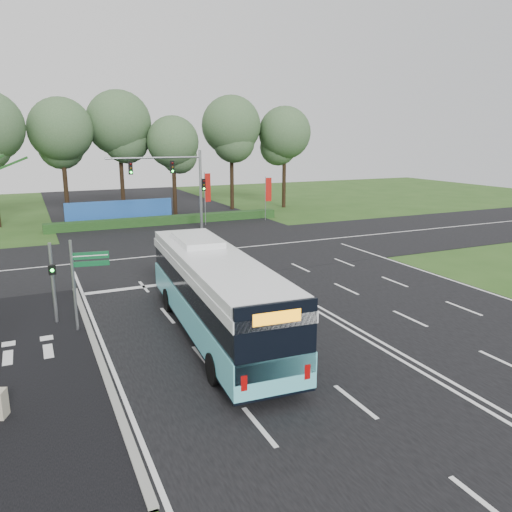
{
  "coord_description": "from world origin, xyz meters",
  "views": [
    {
      "loc": [
        -11.98,
        -21.47,
        8.05
      ],
      "look_at": [
        -1.17,
        2.0,
        1.9
      ],
      "focal_mm": 35.0,
      "sensor_mm": 36.0,
      "label": 1
    }
  ],
  "objects": [
    {
      "name": "road_cross",
      "position": [
        0.0,
        12.0,
        0.03
      ],
      "size": [
        120.0,
        14.0,
        0.05
      ],
      "primitive_type": "cube",
      "color": "black",
      "rests_on": "ground"
    },
    {
      "name": "banner_flag_mid",
      "position": [
        3.3,
        22.6,
        3.2
      ],
      "size": [
        0.69,
        0.3,
        4.93
      ],
      "rotation": [
        0.0,
        0.0,
        0.36
      ],
      "color": "gray",
      "rests_on": "ground"
    },
    {
      "name": "ground",
      "position": [
        0.0,
        0.0,
        0.0
      ],
      "size": [
        120.0,
        120.0,
        0.0
      ],
      "primitive_type": "plane",
      "color": "#2A4D19",
      "rests_on": "ground"
    },
    {
      "name": "city_bus",
      "position": [
        -5.36,
        -3.07,
        1.86
      ],
      "size": [
        3.53,
        13.01,
        3.69
      ],
      "rotation": [
        0.0,
        0.0,
        -0.07
      ],
      "color": "#60D2DE",
      "rests_on": "ground"
    },
    {
      "name": "kerb_strip",
      "position": [
        -10.1,
        -3.0,
        0.06
      ],
      "size": [
        0.25,
        18.0,
        0.12
      ],
      "primitive_type": "cube",
      "color": "gray",
      "rests_on": "ground"
    },
    {
      "name": "road_main",
      "position": [
        0.0,
        0.0,
        0.02
      ],
      "size": [
        20.0,
        120.0,
        0.04
      ],
      "primitive_type": "cube",
      "color": "black",
      "rests_on": "ground"
    },
    {
      "name": "blue_hoarding",
      "position": [
        -4.0,
        27.0,
        1.1
      ],
      "size": [
        10.0,
        0.3,
        2.2
      ],
      "primitive_type": "cube",
      "color": "#1E4FA3",
      "rests_on": "ground"
    },
    {
      "name": "bike_path",
      "position": [
        -12.5,
        -3.0,
        0.03
      ],
      "size": [
        5.0,
        18.0,
        0.06
      ],
      "primitive_type": "cube",
      "color": "black",
      "rests_on": "ground"
    },
    {
      "name": "eucalyptus_row",
      "position": [
        -1.96,
        31.25,
        8.77
      ],
      "size": [
        41.71,
        9.66,
        12.84
      ],
      "color": "black",
      "rests_on": "ground"
    },
    {
      "name": "traffic_light_gantry",
      "position": [
        0.21,
        20.5,
        4.66
      ],
      "size": [
        8.41,
        0.28,
        7.0
      ],
      "color": "gray",
      "rests_on": "ground"
    },
    {
      "name": "pedestrian_signal",
      "position": [
        -11.29,
        1.17,
        2.0
      ],
      "size": [
        0.31,
        0.43,
        3.65
      ],
      "rotation": [
        0.0,
        0.0,
        0.13
      ],
      "color": "gray",
      "rests_on": "ground"
    },
    {
      "name": "hedge",
      "position": [
        0.0,
        24.5,
        0.4
      ],
      "size": [
        22.0,
        1.2,
        0.8
      ],
      "primitive_type": "cube",
      "color": "#153814",
      "rests_on": "ground"
    },
    {
      "name": "banner_flag_right",
      "position": [
        9.62,
        22.67,
        2.82
      ],
      "size": [
        0.62,
        0.19,
        4.31
      ],
      "rotation": [
        0.0,
        0.0,
        -0.24
      ],
      "color": "gray",
      "rests_on": "ground"
    },
    {
      "name": "street_sign",
      "position": [
        -10.21,
        -0.21,
        2.5
      ],
      "size": [
        1.53,
        0.33,
        3.97
      ],
      "rotation": [
        0.0,
        0.0,
        -0.16
      ],
      "color": "gray",
      "rests_on": "ground"
    }
  ]
}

